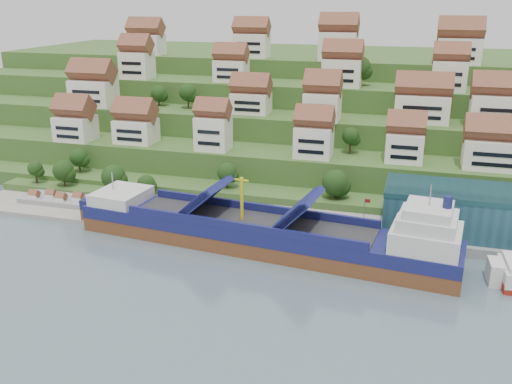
% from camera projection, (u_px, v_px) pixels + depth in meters
% --- Properties ---
extents(ground, '(300.00, 300.00, 0.00)m').
position_uv_depth(ground, '(272.00, 251.00, 121.46)').
color(ground, slate).
rests_on(ground, ground).
extents(quay, '(180.00, 14.00, 2.20)m').
position_uv_depth(quay, '(373.00, 230.00, 129.46)').
color(quay, gray).
rests_on(quay, ground).
extents(pebble_beach, '(45.00, 20.00, 1.00)m').
position_uv_depth(pebble_beach, '(67.00, 204.00, 147.44)').
color(pebble_beach, gray).
rests_on(pebble_beach, ground).
extents(hillside, '(260.00, 128.00, 31.00)m').
position_uv_depth(hillside, '(342.00, 112.00, 212.00)').
color(hillside, '#2D4C1E').
rests_on(hillside, ground).
extents(hillside_village, '(160.59, 64.37, 29.27)m').
position_uv_depth(hillside_village, '(334.00, 92.00, 168.10)').
color(hillside_village, white).
rests_on(hillside_village, ground).
extents(hillside_trees, '(142.51, 62.43, 30.92)m').
position_uv_depth(hillside_trees, '(275.00, 133.00, 157.11)').
color(hillside_trees, '#1F3F15').
rests_on(hillside_trees, ground).
extents(flagpole, '(1.28, 0.16, 8.00)m').
position_uv_depth(flagpole, '(364.00, 213.00, 123.53)').
color(flagpole, gray).
rests_on(flagpole, quay).
extents(beach_huts, '(14.40, 3.70, 2.20)m').
position_uv_depth(beach_huts, '(57.00, 199.00, 146.30)').
color(beach_huts, white).
rests_on(beach_huts, pebble_beach).
extents(cargo_ship, '(83.71, 21.45, 18.43)m').
position_uv_depth(cargo_ship, '(270.00, 235.00, 121.19)').
color(cargo_ship, brown).
rests_on(cargo_ship, ground).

